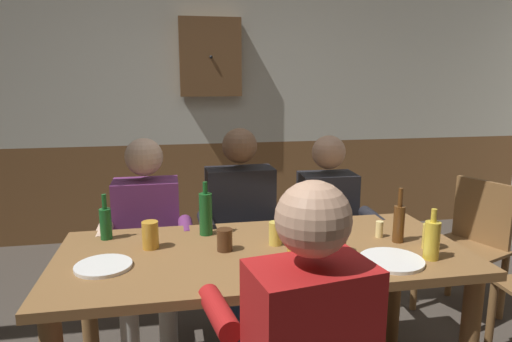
{
  "coord_description": "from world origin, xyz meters",
  "views": [
    {
      "loc": [
        -0.39,
        -2.06,
        1.54
      ],
      "look_at": [
        0.0,
        0.02,
        1.1
      ],
      "focal_mm": 31.78,
      "sensor_mm": 36.0,
      "label": 1
    }
  ],
  "objects_px": {
    "person_1": "(242,224)",
    "pint_glass_4": "(296,246)",
    "table_candle": "(379,229)",
    "bottle_3": "(399,222)",
    "plate_0": "(103,266)",
    "pint_glass_0": "(150,235)",
    "bottle_1": "(432,240)",
    "pint_glass_1": "(275,233)",
    "wall_dart_cabinet": "(210,57)",
    "pint_glass_2": "(431,237)",
    "pint_glass_3": "(225,240)",
    "bottle_2": "(206,213)",
    "condiment_caddy": "(324,230)",
    "chair_empty_far_end": "(469,243)",
    "person_0": "(147,232)",
    "person_2": "(330,223)",
    "bottle_0": "(106,222)",
    "pint_glass_5": "(339,241)",
    "dining_table": "(263,273)",
    "plate_1": "(391,260)"
  },
  "relations": [
    {
      "from": "person_1",
      "to": "pint_glass_4",
      "type": "height_order",
      "value": "person_1"
    },
    {
      "from": "table_candle",
      "to": "bottle_3",
      "type": "xyz_separation_m",
      "value": [
        0.06,
        -0.08,
        0.06
      ]
    },
    {
      "from": "plate_0",
      "to": "pint_glass_0",
      "type": "distance_m",
      "value": 0.27
    },
    {
      "from": "table_candle",
      "to": "pint_glass_4",
      "type": "height_order",
      "value": "pint_glass_4"
    },
    {
      "from": "bottle_1",
      "to": "pint_glass_1",
      "type": "relative_size",
      "value": 2.03
    },
    {
      "from": "wall_dart_cabinet",
      "to": "pint_glass_2",
      "type": "bearing_deg",
      "value": -72.56
    },
    {
      "from": "table_candle",
      "to": "pint_glass_3",
      "type": "relative_size",
      "value": 0.79
    },
    {
      "from": "plate_0",
      "to": "bottle_2",
      "type": "height_order",
      "value": "bottle_2"
    },
    {
      "from": "condiment_caddy",
      "to": "chair_empty_far_end",
      "type": "bearing_deg",
      "value": 21.21
    },
    {
      "from": "person_0",
      "to": "chair_empty_far_end",
      "type": "height_order",
      "value": "person_0"
    },
    {
      "from": "table_candle",
      "to": "bottle_3",
      "type": "height_order",
      "value": "bottle_3"
    },
    {
      "from": "person_2",
      "to": "bottle_0",
      "type": "bearing_deg",
      "value": 17.8
    },
    {
      "from": "person_0",
      "to": "bottle_2",
      "type": "bearing_deg",
      "value": 128.18
    },
    {
      "from": "bottle_3",
      "to": "pint_glass_2",
      "type": "bearing_deg",
      "value": -45.69
    },
    {
      "from": "pint_glass_3",
      "to": "bottle_3",
      "type": "bearing_deg",
      "value": -2.76
    },
    {
      "from": "bottle_3",
      "to": "table_candle",
      "type": "bearing_deg",
      "value": 127.34
    },
    {
      "from": "pint_glass_0",
      "to": "bottle_1",
      "type": "bearing_deg",
      "value": -16.28
    },
    {
      "from": "person_0",
      "to": "condiment_caddy",
      "type": "xyz_separation_m",
      "value": [
        0.89,
        -0.5,
        0.13
      ]
    },
    {
      "from": "person_0",
      "to": "pint_glass_5",
      "type": "distance_m",
      "value": 1.15
    },
    {
      "from": "table_candle",
      "to": "pint_glass_5",
      "type": "bearing_deg",
      "value": -150.75
    },
    {
      "from": "condiment_caddy",
      "to": "pint_glass_5",
      "type": "height_order",
      "value": "pint_glass_5"
    },
    {
      "from": "person_1",
      "to": "bottle_0",
      "type": "xyz_separation_m",
      "value": [
        -0.72,
        -0.36,
        0.17
      ]
    },
    {
      "from": "table_candle",
      "to": "pint_glass_2",
      "type": "distance_m",
      "value": 0.24
    },
    {
      "from": "dining_table",
      "to": "pint_glass_1",
      "type": "relative_size",
      "value": 16.73
    },
    {
      "from": "person_0",
      "to": "pint_glass_2",
      "type": "height_order",
      "value": "person_0"
    },
    {
      "from": "chair_empty_far_end",
      "to": "condiment_caddy",
      "type": "bearing_deg",
      "value": 89.42
    },
    {
      "from": "plate_1",
      "to": "pint_glass_0",
      "type": "height_order",
      "value": "pint_glass_0"
    },
    {
      "from": "plate_0",
      "to": "wall_dart_cabinet",
      "type": "xyz_separation_m",
      "value": [
        0.66,
        2.42,
        0.94
      ]
    },
    {
      "from": "plate_0",
      "to": "pint_glass_0",
      "type": "bearing_deg",
      "value": 45.73
    },
    {
      "from": "chair_empty_far_end",
      "to": "pint_glass_3",
      "type": "xyz_separation_m",
      "value": [
        -1.67,
        -0.57,
        0.35
      ]
    },
    {
      "from": "pint_glass_3",
      "to": "pint_glass_5",
      "type": "distance_m",
      "value": 0.51
    },
    {
      "from": "bottle_2",
      "to": "bottle_3",
      "type": "bearing_deg",
      "value": -16.91
    },
    {
      "from": "person_1",
      "to": "plate_0",
      "type": "distance_m",
      "value": 1.0
    },
    {
      "from": "pint_glass_5",
      "to": "plate_0",
      "type": "bearing_deg",
      "value": 179.21
    },
    {
      "from": "table_candle",
      "to": "pint_glass_1",
      "type": "bearing_deg",
      "value": -179.2
    },
    {
      "from": "person_2",
      "to": "bottle_2",
      "type": "height_order",
      "value": "person_2"
    },
    {
      "from": "person_0",
      "to": "pint_glass_1",
      "type": "height_order",
      "value": "person_0"
    },
    {
      "from": "plate_0",
      "to": "pint_glass_1",
      "type": "distance_m",
      "value": 0.77
    },
    {
      "from": "dining_table",
      "to": "table_candle",
      "type": "bearing_deg",
      "value": 6.07
    },
    {
      "from": "bottle_2",
      "to": "pint_glass_4",
      "type": "xyz_separation_m",
      "value": [
        0.36,
        -0.38,
        -0.05
      ]
    },
    {
      "from": "bottle_2",
      "to": "pint_glass_5",
      "type": "xyz_separation_m",
      "value": [
        0.56,
        -0.34,
        -0.06
      ]
    },
    {
      "from": "pint_glass_0",
      "to": "pint_glass_3",
      "type": "distance_m",
      "value": 0.34
    },
    {
      "from": "table_candle",
      "to": "wall_dart_cabinet",
      "type": "xyz_separation_m",
      "value": [
        -0.61,
        2.29,
        0.91
      ]
    },
    {
      "from": "bottle_2",
      "to": "chair_empty_far_end",
      "type": "bearing_deg",
      "value": 11.13
    },
    {
      "from": "person_0",
      "to": "pint_glass_3",
      "type": "relative_size",
      "value": 11.91
    },
    {
      "from": "chair_empty_far_end",
      "to": "pint_glass_0",
      "type": "distance_m",
      "value": 2.08
    },
    {
      "from": "person_0",
      "to": "bottle_2",
      "type": "height_order",
      "value": "person_0"
    },
    {
      "from": "pint_glass_4",
      "to": "pint_glass_5",
      "type": "height_order",
      "value": "pint_glass_4"
    },
    {
      "from": "chair_empty_far_end",
      "to": "pint_glass_4",
      "type": "height_order",
      "value": "pint_glass_4"
    },
    {
      "from": "bottle_0",
      "to": "plate_0",
      "type": "bearing_deg",
      "value": -84.66
    }
  ]
}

